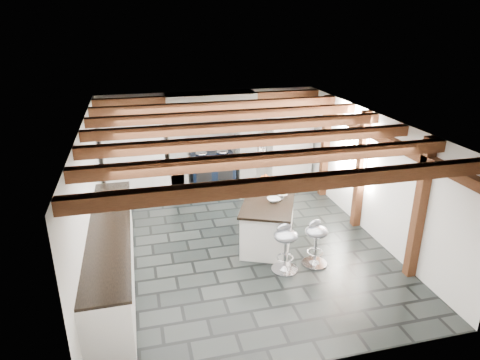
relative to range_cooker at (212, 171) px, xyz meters
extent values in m
plane|color=black|center=(0.00, -2.68, -0.47)|extent=(6.00, 6.00, 0.00)
plane|color=white|center=(0.00, 0.32, 0.68)|extent=(5.00, 0.00, 5.00)
plane|color=white|center=(-2.50, -2.68, 0.68)|extent=(0.00, 6.00, 6.00)
plane|color=white|center=(2.50, -2.68, 0.68)|extent=(0.00, 6.00, 6.00)
plane|color=white|center=(0.00, -2.68, 1.83)|extent=(6.00, 6.00, 0.00)
cube|color=white|center=(-0.80, 0.02, 0.48)|extent=(0.40, 0.60, 1.90)
cube|color=white|center=(0.80, 0.02, 0.48)|extent=(0.40, 0.60, 1.90)
cube|color=brown|center=(0.00, 0.02, 1.52)|extent=(2.10, 0.65, 0.18)
cube|color=white|center=(0.00, 0.02, 1.68)|extent=(2.00, 0.60, 0.31)
cube|color=black|center=(0.00, -0.30, 1.58)|extent=(1.00, 0.03, 0.22)
cube|color=silver|center=(0.00, -0.31, 1.58)|extent=(0.90, 0.01, 0.14)
cube|color=white|center=(-1.75, 0.02, 0.53)|extent=(1.30, 0.58, 2.00)
cube|color=white|center=(1.90, 0.02, 0.53)|extent=(1.00, 0.58, 2.00)
cube|color=white|center=(-2.20, -3.28, -0.03)|extent=(0.60, 3.80, 0.88)
cube|color=black|center=(-2.20, -3.28, 0.43)|extent=(0.64, 3.80, 0.04)
cube|color=white|center=(-1.05, 0.02, -0.03)|extent=(0.70, 0.60, 0.88)
cube|color=black|center=(-1.05, 0.02, 0.43)|extent=(0.74, 0.64, 0.04)
cube|color=brown|center=(2.42, -2.68, 1.48)|extent=(0.15, 5.80, 0.14)
plane|color=white|center=(2.48, -2.08, 1.08)|extent=(0.00, 0.90, 0.90)
cube|color=brown|center=(0.00, -5.28, 1.74)|extent=(5.00, 0.16, 0.16)
cube|color=brown|center=(0.00, -4.41, 1.74)|extent=(5.00, 0.16, 0.16)
cube|color=brown|center=(0.00, -3.54, 1.74)|extent=(5.00, 0.16, 0.16)
cube|color=brown|center=(0.00, -2.68, 1.74)|extent=(5.00, 0.16, 0.16)
cube|color=brown|center=(0.00, -1.81, 1.74)|extent=(5.00, 0.16, 0.16)
cube|color=brown|center=(0.00, -0.94, 1.74)|extent=(5.00, 0.16, 0.16)
cube|color=brown|center=(0.00, -0.08, 1.74)|extent=(5.00, 0.16, 0.16)
cube|color=brown|center=(2.42, -4.28, 0.68)|extent=(0.15, 0.15, 2.30)
cube|color=brown|center=(2.42, -2.48, 0.68)|extent=(0.15, 0.15, 2.30)
cube|color=brown|center=(2.42, -0.88, 0.68)|extent=(0.15, 0.15, 2.30)
cylinder|color=black|center=(0.45, -2.73, 1.46)|extent=(0.01, 0.01, 0.56)
cylinder|color=white|center=(0.45, -2.73, 1.13)|extent=(0.09, 0.09, 0.22)
cylinder|color=black|center=(0.50, -2.43, 1.46)|extent=(0.01, 0.01, 0.56)
cylinder|color=white|center=(0.50, -2.43, 1.13)|extent=(0.09, 0.09, 0.22)
cylinder|color=black|center=(0.55, -2.13, 1.46)|extent=(0.01, 0.01, 0.56)
cylinder|color=white|center=(0.55, -2.13, 1.13)|extent=(0.09, 0.09, 0.22)
cube|color=black|center=(0.00, 0.00, -0.02)|extent=(1.00, 0.60, 0.90)
ellipsoid|color=silver|center=(-0.25, 0.00, 0.46)|extent=(0.28, 0.28, 0.11)
ellipsoid|color=silver|center=(0.25, 0.00, 0.46)|extent=(0.28, 0.28, 0.11)
cylinder|color=silver|center=(0.00, -0.32, 0.35)|extent=(0.95, 0.03, 0.03)
cube|color=black|center=(-0.25, -0.30, -0.02)|extent=(0.35, 0.02, 0.30)
cube|color=black|center=(0.25, -0.30, -0.02)|extent=(0.35, 0.02, 0.30)
cube|color=white|center=(0.55, -2.65, -0.07)|extent=(1.39, 1.80, 0.79)
cube|color=black|center=(0.55, -2.65, 0.34)|extent=(1.48, 1.89, 0.04)
imported|color=white|center=(0.61, -2.18, 0.45)|extent=(0.22, 0.22, 0.17)
ellipsoid|color=orange|center=(0.61, -2.18, 0.59)|extent=(0.18, 0.18, 0.11)
cylinder|color=white|center=(0.80, -2.41, 0.45)|extent=(0.11, 0.11, 0.16)
imported|color=white|center=(0.60, -2.76, 0.40)|extent=(0.31, 0.31, 0.06)
cylinder|color=white|center=(0.77, -2.70, 0.41)|extent=(0.04, 0.04, 0.09)
cylinder|color=white|center=(0.77, -2.70, 0.46)|extent=(0.20, 0.20, 0.01)
cylinder|color=#C3B483|center=(0.77, -2.70, 0.50)|extent=(0.15, 0.15, 0.06)
cylinder|color=silver|center=(1.05, -3.63, -0.45)|extent=(0.43, 0.43, 0.03)
cone|color=silver|center=(1.05, -3.63, -0.41)|extent=(0.19, 0.19, 0.08)
cylinder|color=silver|center=(1.05, -3.63, -0.15)|extent=(0.05, 0.05, 0.53)
torus|color=silver|center=(1.05, -3.63, -0.23)|extent=(0.27, 0.27, 0.02)
ellipsoid|color=gray|center=(1.05, -3.63, 0.15)|extent=(0.51, 0.51, 0.17)
ellipsoid|color=gray|center=(1.01, -3.54, 0.25)|extent=(0.29, 0.21, 0.15)
cylinder|color=silver|center=(0.50, -3.68, -0.45)|extent=(0.44, 0.44, 0.03)
cone|color=silver|center=(0.50, -3.68, -0.41)|extent=(0.20, 0.20, 0.08)
cylinder|color=silver|center=(0.50, -3.68, -0.14)|extent=(0.05, 0.05, 0.55)
torus|color=silver|center=(0.50, -3.68, -0.23)|extent=(0.28, 0.28, 0.02)
ellipsoid|color=gray|center=(0.50, -3.68, 0.17)|extent=(0.48, 0.48, 0.18)
ellipsoid|color=gray|center=(0.48, -3.58, 0.27)|extent=(0.30, 0.18, 0.15)
camera|label=1|loc=(-1.67, -9.33, 3.48)|focal=32.00mm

